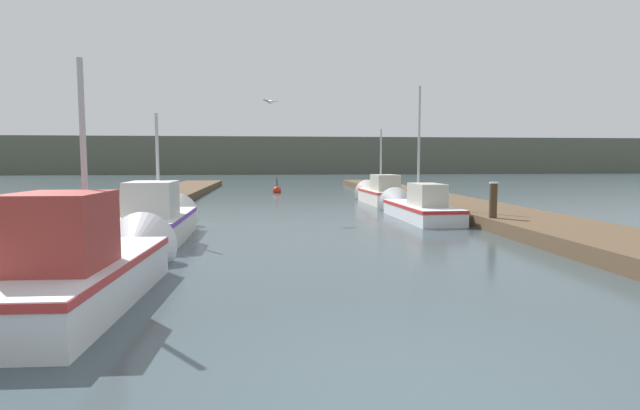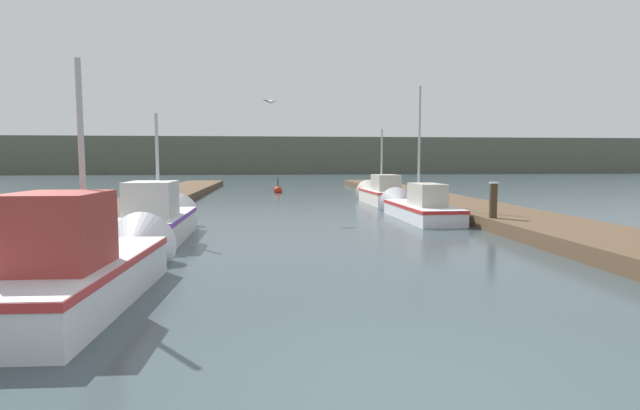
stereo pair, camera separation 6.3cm
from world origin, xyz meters
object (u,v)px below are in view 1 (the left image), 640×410
Objects in this scene: mooring_piling_1 at (493,206)px; fishing_boat_1 at (160,219)px; fishing_boat_2 at (415,207)px; seagull_lead at (270,102)px; channel_buoy at (277,190)px; fishing_boat_0 at (94,264)px; fishing_boat_3 at (379,193)px.

fishing_boat_1 is at bearing -178.44° from mooring_piling_1.
fishing_boat_2 is 10.33× the size of seagull_lead.
mooring_piling_1 is at bearing -72.07° from fishing_boat_2.
mooring_piling_1 is 1.34× the size of channel_buoy.
fishing_boat_2 is at bearing 24.40° from fishing_boat_1.
fishing_boat_2 is 14.03m from channel_buoy.
seagull_lead reaches higher than fishing_boat_0.
fishing_boat_3 reaches higher than mooring_piling_1.
channel_buoy is 1.94× the size of seagull_lead.
fishing_boat_0 reaches higher than channel_buoy.
mooring_piling_1 is at bearing 0.86° from fishing_boat_1.
fishing_boat_1 is 8.92m from mooring_piling_1.
seagull_lead is at bearing 55.39° from fishing_boat_1.
fishing_boat_2 is at bearing -71.29° from channel_buoy.
fishing_boat_0 reaches higher than fishing_boat_1.
fishing_boat_0 is 16.97m from fishing_boat_3.
mooring_piling_1 is 7.95m from seagull_lead.
fishing_boat_2 reaches higher than fishing_boat_0.
mooring_piling_1 is at bearing -71.15° from channel_buoy.
fishing_boat_0 is 10.44m from mooring_piling_1.
fishing_boat_0 is 11.84m from fishing_boat_2.
fishing_boat_0 is 10.67m from seagull_lead.
mooring_piling_1 is (1.19, -3.38, 0.31)m from fishing_boat_2.
channel_buoy is at bearing 107.22° from fishing_boat_2.
mooring_piling_1 is at bearing -85.71° from fishing_boat_3.
fishing_boat_3 is 4.65× the size of channel_buoy.
fishing_boat_1 is 6.13m from seagull_lead.
fishing_boat_0 is at bearing -130.73° from fishing_boat_2.
fishing_boat_3 is 8.60m from channel_buoy.
fishing_boat_2 reaches higher than fishing_boat_3.
mooring_piling_1 is at bearing 35.70° from fishing_boat_0.
fishing_boat_3 reaches higher than channel_buoy.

